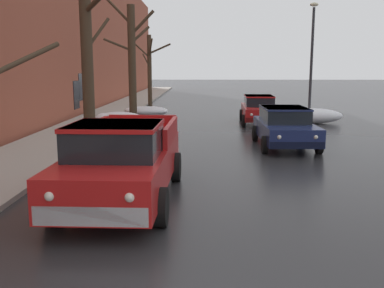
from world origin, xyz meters
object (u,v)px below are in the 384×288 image
object	(u,v)px
pickup_truck_red_approaching_near_lane	(123,161)
street_lamp_post	(312,56)
bare_tree_second_along_sidewalk	(87,45)
bare_tree_far_down_block	(150,68)
sedan_darkblue_parked_kerbside_close	(285,126)
bare_tree_mid_block	(132,58)
sedan_red_parked_kerbside_mid	(259,109)

from	to	relation	value
pickup_truck_red_approaching_near_lane	street_lamp_post	bearing A→B (deg)	62.16
bare_tree_second_along_sidewalk	street_lamp_post	xyz separation A→B (m)	(9.44, 8.56, -0.15)
bare_tree_far_down_block	sedan_darkblue_parked_kerbside_close	xyz separation A→B (m)	(6.75, -16.61, -2.05)
bare_tree_mid_block	pickup_truck_red_approaching_near_lane	world-z (taller)	bare_tree_mid_block
bare_tree_far_down_block	sedan_darkblue_parked_kerbside_close	bearing A→B (deg)	-67.89
sedan_darkblue_parked_kerbside_close	street_lamp_post	size ratio (longest dim) A/B	0.69
bare_tree_second_along_sidewalk	sedan_darkblue_parked_kerbside_close	bearing A→B (deg)	10.05
bare_tree_second_along_sidewalk	street_lamp_post	size ratio (longest dim) A/B	1.13
sedan_red_parked_kerbside_mid	street_lamp_post	xyz separation A→B (m)	(2.75, 0.75, 2.64)
bare_tree_second_along_sidewalk	pickup_truck_red_approaching_near_lane	bearing A→B (deg)	-69.31
sedan_darkblue_parked_kerbside_close	street_lamp_post	distance (m)	8.28
street_lamp_post	sedan_red_parked_kerbside_mid	bearing A→B (deg)	-164.68
bare_tree_second_along_sidewalk	sedan_darkblue_parked_kerbside_close	distance (m)	7.39
bare_tree_second_along_sidewalk	bare_tree_far_down_block	world-z (taller)	bare_tree_second_along_sidewalk
bare_tree_mid_block	sedan_red_parked_kerbside_mid	distance (m)	7.43
bare_tree_second_along_sidewalk	pickup_truck_red_approaching_near_lane	size ratio (longest dim) A/B	1.25
pickup_truck_red_approaching_near_lane	sedan_red_parked_kerbside_mid	world-z (taller)	pickup_truck_red_approaching_near_lane
pickup_truck_red_approaching_near_lane	sedan_darkblue_parked_kerbside_close	bearing A→B (deg)	54.71
pickup_truck_red_approaching_near_lane	sedan_darkblue_parked_kerbside_close	xyz separation A→B (m)	(4.69, 6.63, -0.13)
bare_tree_far_down_block	sedan_red_parked_kerbside_mid	xyz separation A→B (m)	(6.70, -10.00, -2.05)
bare_tree_mid_block	sedan_darkblue_parked_kerbside_close	bearing A→B (deg)	-51.20
bare_tree_mid_block	sedan_red_parked_kerbside_mid	bearing A→B (deg)	-15.14
bare_tree_far_down_block	sedan_darkblue_parked_kerbside_close	world-z (taller)	bare_tree_far_down_block
sedan_red_parked_kerbside_mid	street_lamp_post	world-z (taller)	street_lamp_post
sedan_red_parked_kerbside_mid	street_lamp_post	distance (m)	3.89
sedan_darkblue_parked_kerbside_close	street_lamp_post	xyz separation A→B (m)	(2.70, 7.37, 2.64)
street_lamp_post	sedan_darkblue_parked_kerbside_close	bearing A→B (deg)	-110.12
street_lamp_post	bare_tree_far_down_block	bearing A→B (deg)	135.63
bare_tree_second_along_sidewalk	bare_tree_mid_block	distance (m)	9.63
bare_tree_second_along_sidewalk	pickup_truck_red_approaching_near_lane	world-z (taller)	bare_tree_second_along_sidewalk
bare_tree_second_along_sidewalk	bare_tree_far_down_block	xyz separation A→B (m)	(-0.01, 17.80, -0.73)
bare_tree_second_along_sidewalk	sedan_red_parked_kerbside_mid	bearing A→B (deg)	49.40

